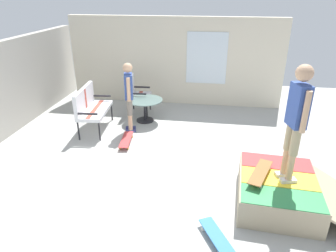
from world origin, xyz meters
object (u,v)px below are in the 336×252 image
(skate_ramp, at_px, (279,190))
(patio_bench, at_px, (90,105))
(skateboard_spare, at_px, (218,238))
(patio_table, at_px, (145,106))
(person_watching, at_px, (129,93))
(patio_chair_near_house, at_px, (135,91))
(skateboard_by_bench, at_px, (126,140))
(skateboard_on_ramp, at_px, (260,172))
(person_skater, at_px, (297,116))

(skate_ramp, height_order, patio_bench, patio_bench)
(patio_bench, relative_size, skateboard_spare, 1.62)
(skate_ramp, distance_m, patio_table, 4.03)
(person_watching, bearing_deg, patio_chair_near_house, 8.01)
(patio_bench, distance_m, person_watching, 0.99)
(patio_bench, height_order, skateboard_by_bench, patio_bench)
(skate_ramp, relative_size, person_watching, 1.14)
(patio_bench, xyz_separation_m, skateboard_on_ramp, (-2.20, -3.62, -0.09))
(skateboard_by_bench, bearing_deg, patio_table, -5.65)
(patio_chair_near_house, distance_m, person_skater, 4.76)
(person_watching, bearing_deg, skateboard_spare, -147.74)
(person_skater, relative_size, skateboard_spare, 2.20)
(skate_ramp, distance_m, skateboard_by_bench, 3.34)
(skate_ramp, xyz_separation_m, skateboard_spare, (-1.03, 0.93, -0.14))
(skateboard_spare, bearing_deg, patio_table, 25.57)
(person_watching, xyz_separation_m, skateboard_on_ramp, (-2.29, -2.69, -0.41))
(patio_chair_near_house, bearing_deg, skateboard_spare, -153.13)
(person_watching, bearing_deg, skateboard_on_ramp, -130.35)
(skateboard_by_bench, height_order, skateboard_spare, same)
(skate_ramp, xyz_separation_m, patio_bench, (2.19, 3.94, 0.40))
(skate_ramp, bearing_deg, person_watching, 53.04)
(skateboard_by_bench, distance_m, skateboard_spare, 3.31)
(patio_chair_near_house, height_order, person_skater, person_skater)
(patio_chair_near_house, xyz_separation_m, person_skater, (-3.39, -3.23, 0.87))
(skateboard_by_bench, relative_size, skateboard_on_ramp, 1.00)
(patio_chair_near_house, bearing_deg, skate_ramp, -136.92)
(skate_ramp, height_order, patio_table, patio_table)
(patio_chair_near_house, height_order, skateboard_by_bench, patio_chair_near_house)
(skate_ramp, bearing_deg, skateboard_on_ramp, 93.41)
(skateboard_on_ramp, bearing_deg, skateboard_spare, 149.12)
(skateboard_on_ramp, bearing_deg, skate_ramp, -86.59)
(patio_chair_near_house, distance_m, patio_table, 0.66)
(skateboard_spare, bearing_deg, person_watching, 32.26)
(patio_chair_near_house, bearing_deg, skateboard_by_bench, -172.39)
(patio_table, height_order, person_skater, person_skater)
(person_skater, xyz_separation_m, skateboard_by_bench, (1.59, 2.99, -1.39))
(skate_ramp, relative_size, patio_table, 2.05)
(person_watching, bearing_deg, skateboard_by_bench, -173.07)
(skateboard_spare, height_order, skateboard_on_ramp, skateboard_on_ramp)
(patio_bench, bearing_deg, person_skater, -118.59)
(person_watching, bearing_deg, person_skater, -126.38)
(skateboard_spare, bearing_deg, patio_chair_near_house, 26.87)
(patio_table, relative_size, person_watching, 0.56)
(patio_bench, relative_size, patio_table, 1.44)
(skateboard_on_ramp, bearing_deg, patio_chair_near_house, 39.88)
(patio_table, height_order, skateboard_by_bench, patio_table)
(patio_chair_near_house, bearing_deg, patio_table, -144.08)
(skateboard_by_bench, bearing_deg, skate_ramp, -118.55)
(patio_bench, xyz_separation_m, person_skater, (-2.18, -4.00, 0.86))
(person_skater, bearing_deg, skateboard_by_bench, 61.98)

